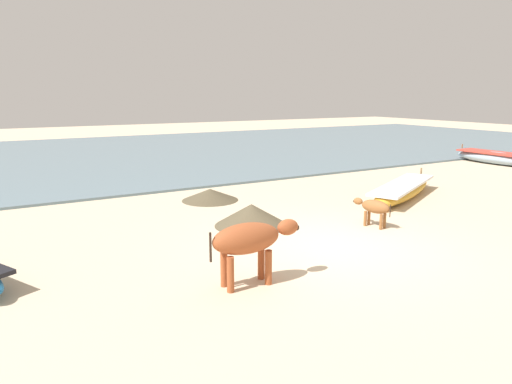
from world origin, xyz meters
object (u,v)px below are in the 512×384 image
object	(u,v)px
fishing_boat_3	(497,158)
calf_near_brown	(374,207)
cow_adult_rust	(249,240)
fishing_boat_1	(403,190)

from	to	relation	value
fishing_boat_3	calf_near_brown	bearing A→B (deg)	110.12
fishing_boat_3	cow_adult_rust	bearing A→B (deg)	109.73
fishing_boat_1	calf_near_brown	size ratio (longest dim) A/B	4.51
fishing_boat_1	cow_adult_rust	size ratio (longest dim) A/B	2.72
fishing_boat_3	cow_adult_rust	size ratio (longest dim) A/B	2.40
fishing_boat_1	calf_near_brown	distance (m)	3.51
fishing_boat_3	fishing_boat_1	bearing A→B (deg)	106.03
fishing_boat_1	calf_near_brown	xyz separation A→B (m)	(-2.97, -1.86, 0.23)
fishing_boat_1	fishing_boat_3	size ratio (longest dim) A/B	1.13
fishing_boat_1	cow_adult_rust	bearing A→B (deg)	178.40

